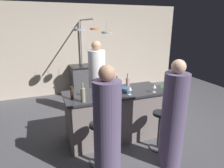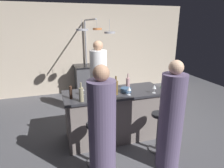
{
  "view_description": "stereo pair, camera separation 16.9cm",
  "coord_description": "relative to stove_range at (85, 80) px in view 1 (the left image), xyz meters",
  "views": [
    {
      "loc": [
        -1.19,
        -3.01,
        2.06
      ],
      "look_at": [
        0.0,
        0.15,
        1.0
      ],
      "focal_mm": 31.05,
      "sensor_mm": 36.0,
      "label": 1
    },
    {
      "loc": [
        -1.03,
        -3.06,
        2.06
      ],
      "look_at": [
        0.0,
        0.15,
        1.0
      ],
      "focal_mm": 31.05,
      "sensor_mm": 36.0,
      "label": 2
    }
  ],
  "objects": [
    {
      "name": "ground_plane",
      "position": [
        0.0,
        -2.45,
        -0.45
      ],
      "size": [
        9.0,
        9.0,
        0.0
      ],
      "primitive_type": "plane",
      "color": "#4C4C51"
    },
    {
      "name": "back_wall",
      "position": [
        0.0,
        0.4,
        0.85
      ],
      "size": [
        6.4,
        0.16,
        2.6
      ],
      "primitive_type": "cube",
      "color": "#BCAD99",
      "rests_on": "ground_plane"
    },
    {
      "name": "kitchen_island",
      "position": [
        0.0,
        -2.45,
        0.01
      ],
      "size": [
        1.8,
        0.72,
        0.9
      ],
      "color": "slate",
      "rests_on": "ground_plane"
    },
    {
      "name": "stove_range",
      "position": [
        0.0,
        0.0,
        0.0
      ],
      "size": [
        0.8,
        0.64,
        0.89
      ],
      "color": "#47474C",
      "rests_on": "ground_plane"
    },
    {
      "name": "chef",
      "position": [
        -0.07,
        -1.56,
        0.35
      ],
      "size": [
        0.36,
        0.36,
        1.72
      ],
      "color": "white",
      "rests_on": "ground_plane"
    },
    {
      "name": "bar_stool_left",
      "position": [
        -0.5,
        -3.07,
        -0.07
      ],
      "size": [
        0.28,
        0.28,
        0.68
      ],
      "color": "#4C4C51",
      "rests_on": "ground_plane"
    },
    {
      "name": "guest_left",
      "position": [
        -0.5,
        -3.46,
        0.3
      ],
      "size": [
        0.34,
        0.34,
        1.62
      ],
      "color": "#594C6B",
      "rests_on": "ground_plane"
    },
    {
      "name": "bar_stool_right",
      "position": [
        0.56,
        -3.07,
        -0.07
      ],
      "size": [
        0.28,
        0.28,
        0.68
      ],
      "color": "#4C4C51",
      "rests_on": "ground_plane"
    },
    {
      "name": "guest_right",
      "position": [
        0.51,
        -3.44,
        0.3
      ],
      "size": [
        0.34,
        0.34,
        1.61
      ],
      "color": "#594C6B",
      "rests_on": "ground_plane"
    },
    {
      "name": "overhead_pot_rack",
      "position": [
        0.01,
        -0.59,
        1.25
      ],
      "size": [
        0.91,
        1.46,
        2.17
      ],
      "color": "gray",
      "rests_on": "ground_plane"
    },
    {
      "name": "potted_plant",
      "position": [
        1.73,
        -1.4,
        -0.15
      ],
      "size": [
        0.36,
        0.36,
        0.52
      ],
      "color": "brown",
      "rests_on": "ground_plane"
    },
    {
      "name": "cutting_board",
      "position": [
        -0.11,
        -2.29,
        0.46
      ],
      "size": [
        0.32,
        0.22,
        0.02
      ],
      "primitive_type": "cube",
      "color": "#997047",
      "rests_on": "kitchen_island"
    },
    {
      "name": "pepper_mill",
      "position": [
        -0.77,
        -2.54,
        0.56
      ],
      "size": [
        0.05,
        0.05,
        0.21
      ],
      "primitive_type": "cylinder",
      "color": "#382319",
      "rests_on": "kitchen_island"
    },
    {
      "name": "wine_bottle_white",
      "position": [
        -0.63,
        -2.71,
        0.57
      ],
      "size": [
        0.07,
        0.07,
        0.3
      ],
      "color": "gray",
      "rests_on": "kitchen_island"
    },
    {
      "name": "wine_bottle_amber",
      "position": [
        -0.02,
        -2.59,
        0.58
      ],
      "size": [
        0.07,
        0.07,
        0.32
      ],
      "color": "brown",
      "rests_on": "kitchen_island"
    },
    {
      "name": "wine_bottle_rose",
      "position": [
        0.29,
        -2.35,
        0.56
      ],
      "size": [
        0.07,
        0.07,
        0.29
      ],
      "color": "#B78C8E",
      "rests_on": "kitchen_island"
    },
    {
      "name": "wine_glass_near_right_guest",
      "position": [
        0.18,
        -2.68,
        0.56
      ],
      "size": [
        0.07,
        0.07,
        0.15
      ],
      "color": "silver",
      "rests_on": "kitchen_island"
    },
    {
      "name": "wine_glass_near_left_guest",
      "position": [
        -0.57,
        -2.43,
        0.56
      ],
      "size": [
        0.07,
        0.07,
        0.15
      ],
      "color": "silver",
      "rests_on": "kitchen_island"
    },
    {
      "name": "wine_glass_by_chef",
      "position": [
        0.64,
        -2.72,
        0.56
      ],
      "size": [
        0.07,
        0.07,
        0.15
      ],
      "color": "silver",
      "rests_on": "kitchen_island"
    },
    {
      "name": "mixing_bowl_blue",
      "position": [
        0.19,
        -2.51,
        0.49
      ],
      "size": [
        0.19,
        0.19,
        0.07
      ],
      "primitive_type": "cylinder",
      "color": "#334C6B",
      "rests_on": "kitchen_island"
    },
    {
      "name": "mixing_bowl_wooden",
      "position": [
        -0.29,
        -2.57,
        0.49
      ],
      "size": [
        0.21,
        0.21,
        0.07
      ],
      "primitive_type": "cylinder",
      "color": "brown",
      "rests_on": "kitchen_island"
    }
  ]
}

